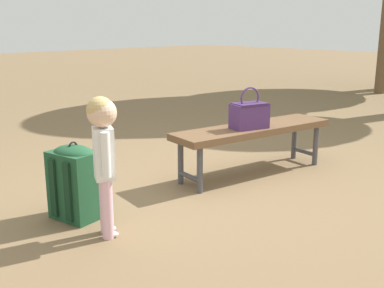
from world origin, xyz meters
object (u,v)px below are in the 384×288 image
at_px(handbag, 249,114).
at_px(backpack_large, 75,180).
at_px(child_standing, 103,145).
at_px(park_bench, 253,132).

xyz_separation_m(handbag, backpack_large, (1.60, -0.24, -0.30)).
bearing_deg(child_standing, handbag, -174.30).
xyz_separation_m(child_standing, backpack_large, (-0.01, -0.40, -0.33)).
bearing_deg(child_standing, backpack_large, -91.83).
relative_size(child_standing, backpack_large, 1.64).
bearing_deg(child_standing, park_bench, -173.48).
bearing_deg(backpack_large, handbag, 171.52).
bearing_deg(handbag, child_standing, 5.70).
bearing_deg(handbag, park_bench, -161.26).
height_order(park_bench, child_standing, child_standing).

